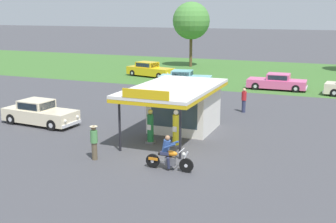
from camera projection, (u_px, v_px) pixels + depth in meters
name	position (u px, v px, depth m)	size (l,w,h in m)	color
ground_plane	(168.00, 157.00, 20.49)	(300.00, 300.00, 0.00)	#424247
grass_verge_strip	(269.00, 74.00, 47.54)	(120.00, 24.00, 0.01)	#3D6B2D
service_station_kiosk	(182.00, 103.00, 24.63)	(4.11, 7.43, 3.30)	silver
gas_pump_nearside	(150.00, 128.00, 22.51)	(0.44, 0.44, 1.85)	slate
gas_pump_offside	(176.00, 130.00, 21.97)	(0.44, 0.44, 1.95)	slate
motorcycle_with_rider	(168.00, 156.00, 18.75)	(2.23, 0.70, 1.58)	black
featured_classic_sedan	(40.00, 113.00, 26.37)	(5.06, 2.15, 1.51)	beige
parked_car_back_row_centre_left	(277.00, 82.00, 38.03)	(5.32, 2.10, 1.43)	#E55993
parked_car_back_row_far_left	(150.00, 70.00, 45.52)	(5.70, 2.99, 1.55)	gold
parked_car_back_row_far_right	(185.00, 78.00, 40.31)	(5.25, 2.71, 1.39)	#7AC6D1
bystander_chatting_near_pumps	(94.00, 142.00, 20.00)	(0.36, 0.36, 1.66)	brown
bystander_admiring_sedan	(244.00, 100.00, 29.40)	(0.34, 0.34, 1.70)	#2D3351
tree_oak_distant_spare	(191.00, 21.00, 52.72)	(4.59, 4.59, 7.97)	brown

